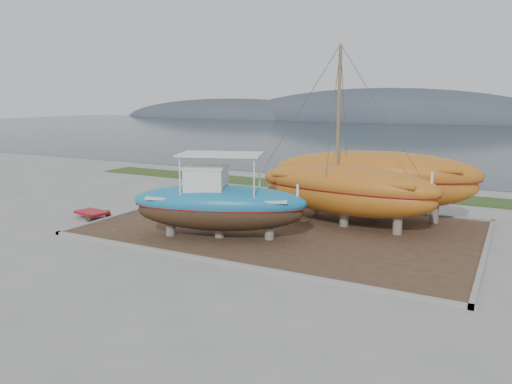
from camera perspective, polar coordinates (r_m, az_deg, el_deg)
The scene contains 11 objects.
ground at distance 21.57m, azimuth -1.07°, elevation -6.61°, with size 140.00×140.00×0.00m, color gray.
dirt_patch at distance 25.00m, azimuth 3.39°, elevation -4.11°, with size 18.00×12.00×0.06m, color #422D1E.
curb_frame at distance 24.99m, azimuth 3.39°, elevation -4.01°, with size 18.60×12.60×0.15m, color gray, non-canonical shape.
grass_strip at distance 35.54m, azimuth 11.14°, elevation 0.20°, with size 44.00×3.00×0.08m, color #284219.
sea at distance 88.80m, azimuth 21.53°, elevation 5.89°, with size 260.00×100.00×0.04m, color black, non-canonical shape.
mountain_ridge at distance 143.49m, azimuth 24.14°, elevation 7.29°, with size 200.00×36.00×20.00m, color #333D49, non-canonical shape.
blue_caique at distance 22.84m, azimuth -4.25°, elevation -0.45°, with size 8.10×2.53×3.90m, color teal, non-canonical shape.
white_dinghy at distance 29.33m, azimuth -6.60°, elevation -0.64°, with size 4.09×1.53×1.23m, color white, non-canonical shape.
orange_sailboat at distance 24.86m, azimuth 10.35°, elevation 6.11°, with size 9.44×2.78×8.87m, color #AD601A, non-canonical shape.
orange_bare_hull at distance 27.11m, azimuth 13.34°, elevation 0.67°, with size 10.75×3.22×3.52m, color #AD601A, non-canonical shape.
red_trailer at distance 28.48m, azimuth -18.23°, elevation -2.46°, with size 2.66×1.33×0.38m, color #AF1321, non-canonical shape.
Camera 1 is at (10.00, -17.99, 6.46)m, focal length 35.00 mm.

